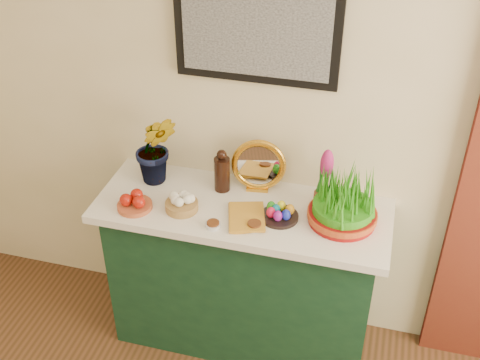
{
  "coord_description": "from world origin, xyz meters",
  "views": [
    {
      "loc": [
        0.43,
        -0.2,
        2.6
      ],
      "look_at": [
        -0.15,
        1.95,
        1.07
      ],
      "focal_mm": 45.0,
      "sensor_mm": 36.0,
      "label": 1
    }
  ],
  "objects_px": {
    "sideboard": "(243,277)",
    "mirror": "(259,166)",
    "hyacinth_green": "(155,137)",
    "wheatgrass_sabzeh": "(344,201)",
    "book": "(229,217)"
  },
  "relations": [
    {
      "from": "book",
      "to": "wheatgrass_sabzeh",
      "type": "distance_m",
      "value": 0.53
    },
    {
      "from": "mirror",
      "to": "book",
      "type": "xyz_separation_m",
      "value": [
        -0.07,
        -0.28,
        -0.11
      ]
    },
    {
      "from": "sideboard",
      "to": "mirror",
      "type": "height_order",
      "value": "mirror"
    },
    {
      "from": "book",
      "to": "mirror",
      "type": "bearing_deg",
      "value": 59.65
    },
    {
      "from": "hyacinth_green",
      "to": "wheatgrass_sabzeh",
      "type": "bearing_deg",
      "value": -18.95
    },
    {
      "from": "sideboard",
      "to": "wheatgrass_sabzeh",
      "type": "distance_m",
      "value": 0.74
    },
    {
      "from": "sideboard",
      "to": "book",
      "type": "height_order",
      "value": "book"
    },
    {
      "from": "sideboard",
      "to": "hyacinth_green",
      "type": "height_order",
      "value": "hyacinth_green"
    },
    {
      "from": "sideboard",
      "to": "wheatgrass_sabzeh",
      "type": "bearing_deg",
      "value": 0.29
    },
    {
      "from": "mirror",
      "to": "book",
      "type": "distance_m",
      "value": 0.31
    },
    {
      "from": "mirror",
      "to": "wheatgrass_sabzeh",
      "type": "height_order",
      "value": "mirror"
    },
    {
      "from": "hyacinth_green",
      "to": "wheatgrass_sabzeh",
      "type": "height_order",
      "value": "hyacinth_green"
    },
    {
      "from": "hyacinth_green",
      "to": "wheatgrass_sabzeh",
      "type": "xyz_separation_m",
      "value": [
        0.93,
        -0.09,
        -0.14
      ]
    },
    {
      "from": "sideboard",
      "to": "hyacinth_green",
      "type": "xyz_separation_m",
      "value": [
        -0.46,
        0.1,
        0.71
      ]
    },
    {
      "from": "mirror",
      "to": "wheatgrass_sabzeh",
      "type": "distance_m",
      "value": 0.46
    }
  ]
}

